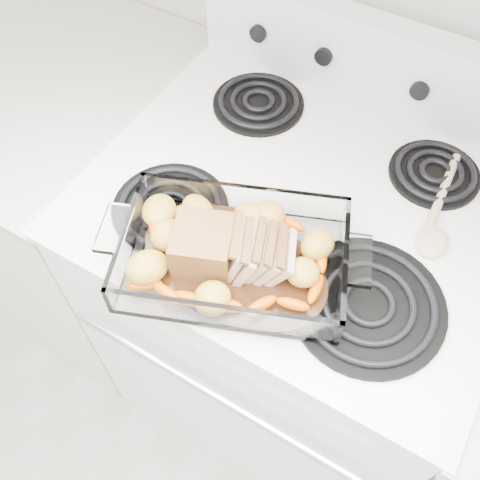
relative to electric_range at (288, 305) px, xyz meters
The scene contains 6 objects.
electric_range is the anchor object (origin of this frame).
counter_left 0.67m from the electric_range, behind, with size 0.58×0.68×0.93m.
baking_dish 0.52m from the electric_range, 98.20° to the right, with size 0.36×0.23×0.07m.
pork_roast 0.55m from the electric_range, 103.20° to the right, with size 0.19×0.09×0.08m.
roast_vegetables 0.52m from the electric_range, 101.27° to the right, with size 0.37×0.20×0.05m.
wooden_spoon 0.52m from the electric_range, 12.94° to the left, with size 0.06×0.25×0.02m.
Camera 1 is at (0.22, 1.05, 1.70)m, focal length 40.00 mm.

